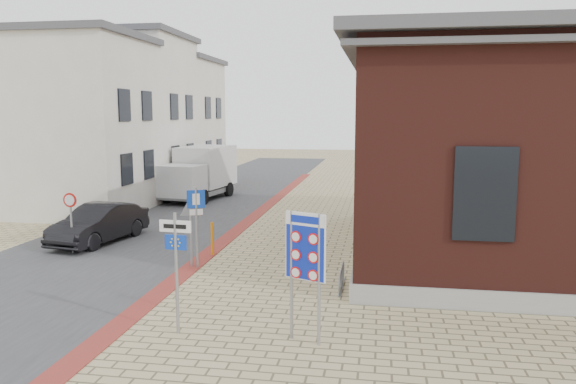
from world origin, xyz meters
The scene contains 16 objects.
ground centered at (0.00, 0.00, 0.00)m, with size 120.00×120.00×0.00m, color tan.
road_strip centered at (-5.50, 15.00, 0.01)m, with size 7.00×60.00×0.02m, color #38383A.
curb_strip centered at (-2.00, 10.00, 0.01)m, with size 0.60×40.00×0.02m, color maroon.
brick_building centered at (8.99, 7.00, 3.49)m, with size 13.00×13.00×6.80m.
townhouse_near centered at (-10.99, 12.00, 4.17)m, with size 7.40×6.40×8.30m.
townhouse_mid centered at (-10.99, 18.00, 4.57)m, with size 7.40×6.40×9.10m.
townhouse_far centered at (-10.99, 24.00, 4.17)m, with size 7.40×6.40×8.30m.
bike_rack centered at (2.65, 2.20, 0.26)m, with size 0.08×1.80×0.60m.
sedan centered at (-6.38, 6.13, 0.70)m, with size 1.47×4.22×1.39m, color black.
box_truck centered at (-6.06, 16.70, 1.47)m, with size 2.94×5.69×2.84m.
border_sign centered at (2.16, -1.50, 1.93)m, with size 0.86×0.40×2.69m.
essen_sign centered at (-0.57, -1.50, 1.74)m, with size 0.70×0.10×2.60m.
parking_sign centered at (-1.80, 3.46, 1.67)m, with size 0.51×0.26×2.46m.
yield_sign centered at (-2.00, 3.50, 1.59)m, with size 0.75×0.09×2.11m.
speed_sign centered at (-6.50, 4.50, 1.34)m, with size 0.48×0.07×2.05m.
bollard centered at (-1.80, 5.00, 0.55)m, with size 0.10×0.10×1.11m, color orange.
Camera 1 is at (3.62, -12.39, 4.65)m, focal length 35.00 mm.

